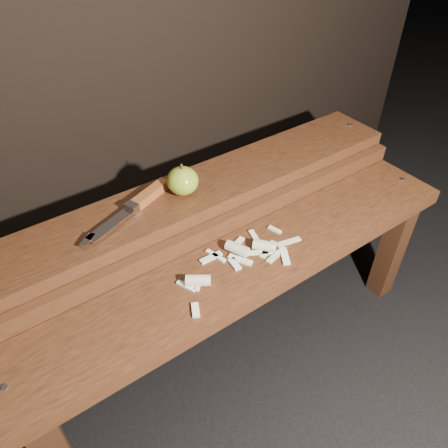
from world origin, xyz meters
TOP-DOWN VIEW (x-y plane):
  - ground at (0.00, 0.00)m, footprint 60.00×60.00m
  - bench_front_tier at (0.00, -0.06)m, footprint 1.20×0.20m
  - bench_rear_tier at (0.00, 0.17)m, footprint 1.20×0.21m
  - apple at (-0.05, 0.17)m, footprint 0.08×0.08m
  - knife at (-0.16, 0.19)m, footprint 0.27×0.12m
  - apple_scraps at (-0.03, -0.04)m, footprint 0.35×0.16m

SIDE VIEW (x-z plane):
  - ground at x=0.00m, z-range 0.00..0.00m
  - bench_front_tier at x=0.00m, z-range 0.14..0.56m
  - bench_rear_tier at x=0.00m, z-range 0.16..0.67m
  - apple_scraps at x=-0.03m, z-range 0.42..0.44m
  - knife at x=-0.16m, z-range 0.50..0.52m
  - apple at x=-0.05m, z-range 0.49..0.58m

